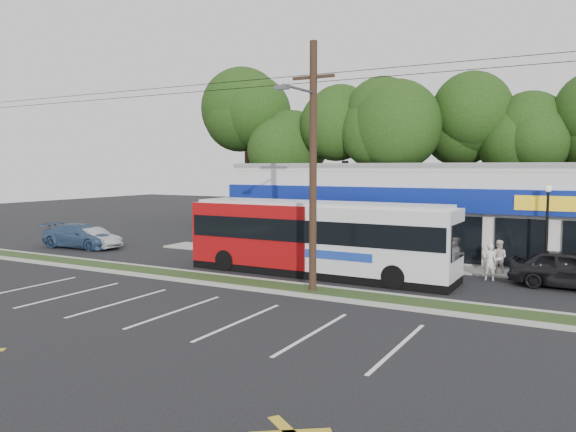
# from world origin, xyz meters

# --- Properties ---
(ground) EXTENTS (120.00, 120.00, 0.00)m
(ground) POSITION_xyz_m (0.00, 0.00, 0.00)
(ground) COLOR black
(ground) RESTS_ON ground
(grass_strip) EXTENTS (40.00, 1.60, 0.12)m
(grass_strip) POSITION_xyz_m (0.00, 1.00, 0.06)
(grass_strip) COLOR #263616
(grass_strip) RESTS_ON ground
(curb_south) EXTENTS (40.00, 0.25, 0.14)m
(curb_south) POSITION_xyz_m (0.00, 0.15, 0.07)
(curb_south) COLOR #9E9E93
(curb_south) RESTS_ON ground
(curb_north) EXTENTS (40.00, 0.25, 0.14)m
(curb_north) POSITION_xyz_m (0.00, 1.85, 0.07)
(curb_north) COLOR #9E9E93
(curb_north) RESTS_ON ground
(sidewalk) EXTENTS (32.00, 2.20, 0.10)m
(sidewalk) POSITION_xyz_m (5.00, 9.00, 0.05)
(sidewalk) COLOR #9E9E93
(sidewalk) RESTS_ON ground
(strip_mall) EXTENTS (25.00, 12.55, 5.30)m
(strip_mall) POSITION_xyz_m (5.50, 15.91, 2.65)
(strip_mall) COLOR beige
(strip_mall) RESTS_ON ground
(utility_pole) EXTENTS (50.00, 2.77, 10.00)m
(utility_pole) POSITION_xyz_m (2.83, 0.93, 5.41)
(utility_pole) COLOR black
(utility_pole) RESTS_ON ground
(lamp_post) EXTENTS (0.30, 0.30, 4.25)m
(lamp_post) POSITION_xyz_m (11.00, 8.80, 2.67)
(lamp_post) COLOR black
(lamp_post) RESTS_ON ground
(tree_line) EXTENTS (46.76, 6.76, 11.83)m
(tree_line) POSITION_xyz_m (4.00, 26.00, 8.42)
(tree_line) COLOR black
(tree_line) RESTS_ON ground
(metrobus) EXTENTS (12.89, 2.80, 3.46)m
(metrobus) POSITION_xyz_m (1.56, 4.50, 1.83)
(metrobus) COLOR maroon
(metrobus) RESTS_ON ground
(car_dark) EXTENTS (4.89, 2.26, 1.62)m
(car_dark) POSITION_xyz_m (12.10, 6.88, 0.81)
(car_dark) COLOR black
(car_dark) RESTS_ON ground
(car_silver) EXTENTS (3.91, 1.52, 1.27)m
(car_silver) POSITION_xyz_m (-14.52, 5.51, 0.63)
(car_silver) COLOR #93979A
(car_silver) RESTS_ON ground
(car_blue) EXTENTS (5.36, 2.49, 1.52)m
(car_blue) POSITION_xyz_m (-15.45, 5.27, 0.76)
(car_blue) COLOR navy
(car_blue) RESTS_ON ground
(pedestrian_a) EXTENTS (0.68, 0.51, 1.68)m
(pedestrian_a) POSITION_xyz_m (8.84, 7.07, 0.84)
(pedestrian_a) COLOR silver
(pedestrian_a) RESTS_ON ground
(pedestrian_b) EXTENTS (0.82, 0.64, 1.68)m
(pedestrian_b) POSITION_xyz_m (9.00, 8.50, 0.84)
(pedestrian_b) COLOR silver
(pedestrian_b) RESTS_ON ground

